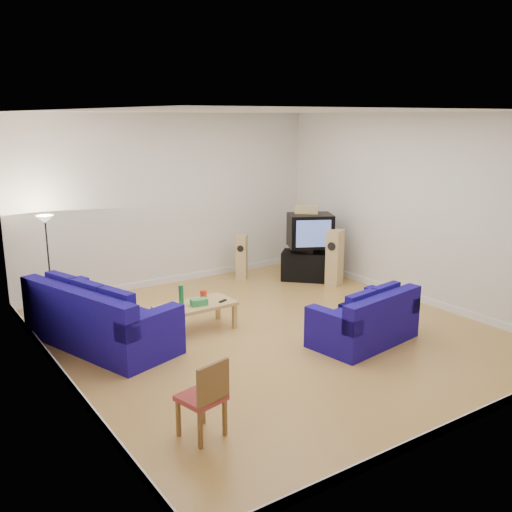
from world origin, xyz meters
TOP-DOWN VIEW (x-y plane):
  - room at (0.00, 0.00)m, footprint 6.01×6.51m
  - sofa_three_seat at (-2.27, 0.98)m, footprint 1.66×2.51m
  - sofa_loveseat at (0.91, -1.04)m, footprint 1.65×1.08m
  - coffee_table at (-0.88, 0.71)m, footprint 1.18×0.61m
  - bottle at (-1.08, 0.76)m, footprint 0.09×0.09m
  - tissue_box at (-0.87, 0.62)m, footprint 0.26×0.16m
  - red_canister at (-0.68, 0.82)m, footprint 0.14×0.14m
  - remote at (-0.49, 0.58)m, footprint 0.15×0.10m
  - tv_stand at (2.23, 1.95)m, footprint 1.01×1.01m
  - av_receiver at (2.22, 1.98)m, footprint 0.55×0.58m
  - television at (2.27, 1.90)m, footprint 1.01×0.92m
  - centre_speaker at (2.26, 2.01)m, footprint 0.44×0.43m
  - speaker_left at (1.21, 2.70)m, footprint 0.32×0.33m
  - speaker_right at (2.45, 1.37)m, footprint 0.39×0.36m
  - floor_lamp at (-2.45, 2.70)m, footprint 0.28×0.28m
  - dining_chair at (-2.18, -1.95)m, footprint 0.48×0.48m

SIDE VIEW (x-z plane):
  - tv_stand at x=2.23m, z-range 0.00..0.56m
  - sofa_loveseat at x=0.91m, z-range -0.09..0.68m
  - sofa_three_seat at x=-2.27m, z-range -0.11..0.78m
  - coffee_table at x=-0.88m, z-range 0.16..0.58m
  - remote at x=-0.49m, z-range 0.43..0.44m
  - speaker_left at x=1.21m, z-range 0.00..0.88m
  - dining_chair at x=-2.18m, z-range 0.05..0.89m
  - tissue_box at x=-0.87m, z-range 0.43..0.52m
  - red_canister at x=-0.68m, z-range 0.43..0.57m
  - speaker_right at x=2.45m, z-range 0.00..1.07m
  - bottle at x=-1.08m, z-range 0.43..0.74m
  - av_receiver at x=2.22m, z-range 0.56..0.67m
  - television at x=2.27m, z-range 0.67..1.31m
  - floor_lamp at x=-2.45m, z-range 0.53..2.15m
  - centre_speaker at x=2.26m, z-range 1.31..1.46m
  - room at x=0.00m, z-range -0.06..3.15m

